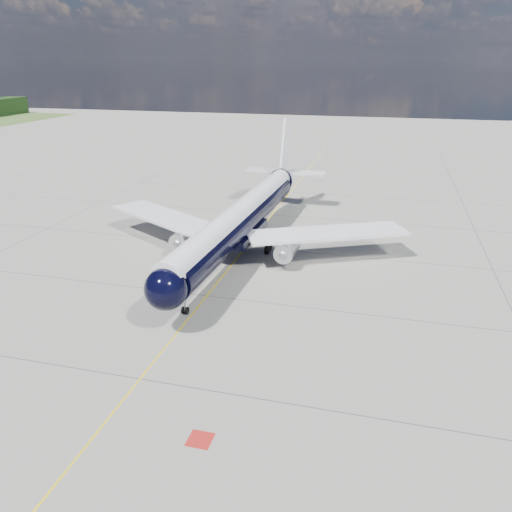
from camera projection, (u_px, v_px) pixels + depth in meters
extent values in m
plane|color=gray|center=(256.00, 235.00, 69.80)|extent=(320.00, 320.00, 0.00)
cube|color=yellow|center=(246.00, 247.00, 65.30)|extent=(0.16, 160.00, 0.01)
cube|color=maroon|center=(200.00, 439.00, 32.21)|extent=(1.60, 1.60, 0.01)
cylinder|color=black|center=(240.00, 222.00, 61.45)|extent=(5.28, 38.56, 3.84)
sphere|color=black|center=(166.00, 289.00, 43.45)|extent=(3.99, 3.99, 3.84)
cone|color=black|center=(286.00, 176.00, 82.39)|extent=(4.11, 7.22, 3.84)
cylinder|color=silver|center=(240.00, 214.00, 61.10)|extent=(4.51, 40.55, 3.00)
cube|color=black|center=(164.00, 284.00, 43.06)|extent=(2.47, 1.30, 0.56)
cube|color=silver|center=(168.00, 218.00, 66.01)|extent=(19.34, 14.13, 0.32)
cube|color=silver|center=(327.00, 233.00, 60.27)|extent=(19.69, 13.02, 0.32)
cube|color=black|center=(240.00, 232.00, 61.98)|extent=(4.62, 10.27, 1.01)
cylinder|color=silver|center=(185.00, 238.00, 62.19)|extent=(2.44, 4.74, 2.27)
cylinder|color=silver|center=(288.00, 248.00, 58.64)|extent=(2.44, 4.74, 2.27)
sphere|color=gray|center=(178.00, 243.00, 60.30)|extent=(1.15, 1.15, 1.11)
sphere|color=gray|center=(283.00, 255.00, 56.75)|extent=(1.15, 1.15, 1.11)
cube|color=silver|center=(185.00, 231.00, 62.09)|extent=(0.34, 3.24, 1.11)
cube|color=silver|center=(288.00, 242.00, 58.54)|extent=(0.34, 3.24, 1.11)
cube|color=silver|center=(286.00, 145.00, 80.04)|extent=(0.56, 6.42, 8.63)
cube|color=silver|center=(286.00, 172.00, 82.09)|extent=(13.26, 3.73, 0.22)
cylinder|color=gray|center=(185.00, 302.00, 47.70)|extent=(0.19, 0.19, 2.12)
cylinder|color=black|center=(183.00, 310.00, 48.08)|extent=(0.21, 0.71, 0.71)
cylinder|color=black|center=(187.00, 311.00, 47.98)|extent=(0.21, 0.71, 0.71)
cylinder|color=gray|center=(220.00, 237.00, 64.74)|extent=(0.27, 0.27, 1.92)
cylinder|color=gray|center=(268.00, 242.00, 62.99)|extent=(0.27, 0.27, 1.92)
cylinder|color=black|center=(219.00, 244.00, 64.54)|extent=(0.50, 1.13, 1.11)
cylinder|color=black|center=(222.00, 242.00, 65.53)|extent=(0.50, 1.13, 1.11)
cylinder|color=black|center=(267.00, 250.00, 62.79)|extent=(0.50, 1.13, 1.11)
cylinder|color=black|center=(269.00, 247.00, 63.78)|extent=(0.50, 1.13, 1.11)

